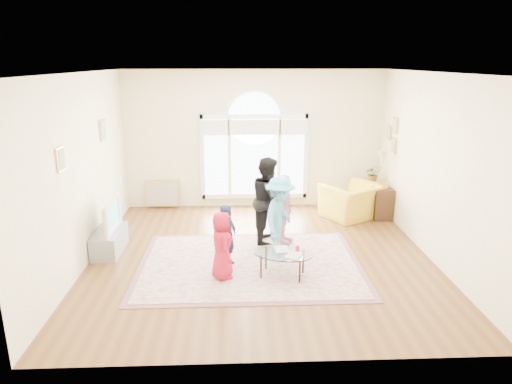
{
  "coord_description": "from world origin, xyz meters",
  "views": [
    {
      "loc": [
        -0.4,
        -7.54,
        3.39
      ],
      "look_at": [
        -0.07,
        0.3,
        1.12
      ],
      "focal_mm": 32.0,
      "sensor_mm": 36.0,
      "label": 1
    }
  ],
  "objects_px": {
    "television": "(108,216)",
    "coffee_table": "(283,254)",
    "armchair": "(352,201)",
    "tv_console": "(110,241)",
    "area_rug": "(250,264)"
  },
  "relations": [
    {
      "from": "armchair",
      "to": "television",
      "type": "bearing_deg",
      "value": -12.28
    },
    {
      "from": "area_rug",
      "to": "coffee_table",
      "type": "bearing_deg",
      "value": -42.54
    },
    {
      "from": "coffee_table",
      "to": "armchair",
      "type": "bearing_deg",
      "value": 73.76
    },
    {
      "from": "tv_console",
      "to": "coffee_table",
      "type": "bearing_deg",
      "value": -19.97
    },
    {
      "from": "tv_console",
      "to": "armchair",
      "type": "relative_size",
      "value": 0.85
    },
    {
      "from": "television",
      "to": "coffee_table",
      "type": "relative_size",
      "value": 0.88
    },
    {
      "from": "tv_console",
      "to": "coffee_table",
      "type": "relative_size",
      "value": 0.89
    },
    {
      "from": "area_rug",
      "to": "tv_console",
      "type": "xyz_separation_m",
      "value": [
        -2.55,
        0.64,
        0.2
      ]
    },
    {
      "from": "television",
      "to": "coffee_table",
      "type": "bearing_deg",
      "value": -20.02
    },
    {
      "from": "coffee_table",
      "to": "armchair",
      "type": "xyz_separation_m",
      "value": [
        1.83,
        2.83,
        -0.02
      ]
    },
    {
      "from": "coffee_table",
      "to": "armchair",
      "type": "relative_size",
      "value": 0.96
    },
    {
      "from": "coffee_table",
      "to": "tv_console",
      "type": "bearing_deg",
      "value": 176.59
    },
    {
      "from": "area_rug",
      "to": "coffee_table",
      "type": "height_order",
      "value": "coffee_table"
    },
    {
      "from": "tv_console",
      "to": "armchair",
      "type": "distance_m",
      "value": 5.18
    },
    {
      "from": "area_rug",
      "to": "armchair",
      "type": "xyz_separation_m",
      "value": [
        2.34,
        2.36,
        0.37
      ]
    }
  ]
}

